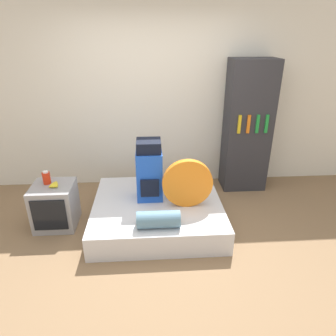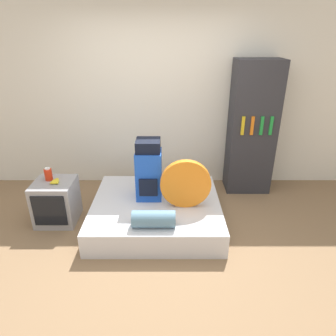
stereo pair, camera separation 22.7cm
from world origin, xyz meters
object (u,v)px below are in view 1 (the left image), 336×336
(television, at_px, (55,206))
(backpack, at_px, (149,171))
(canister, at_px, (46,178))
(tent_bag, at_px, (187,183))
(sleeping_roll, at_px, (158,219))
(bookshelf, at_px, (247,127))

(television, bearing_deg, backpack, 5.06)
(backpack, distance_m, canister, 1.22)
(tent_bag, relative_size, sleeping_roll, 1.28)
(sleeping_roll, distance_m, television, 1.35)
(backpack, distance_m, sleeping_roll, 0.70)
(backpack, relative_size, tent_bag, 1.27)
(backpack, height_order, tent_bag, backpack)
(backpack, relative_size, bookshelf, 0.40)
(television, bearing_deg, sleeping_roll, -23.54)
(bookshelf, bearing_deg, tent_bag, -134.53)
(sleeping_roll, bearing_deg, bookshelf, 46.51)
(bookshelf, bearing_deg, television, -161.25)
(bookshelf, bearing_deg, canister, -162.98)
(canister, height_order, bookshelf, bookshelf)
(television, bearing_deg, bookshelf, 18.75)
(television, relative_size, canister, 3.39)
(sleeping_roll, distance_m, bookshelf, 2.02)
(television, bearing_deg, canister, 134.48)
(backpack, bearing_deg, sleeping_roll, -82.65)
(backpack, height_order, sleeping_roll, backpack)
(sleeping_roll, bearing_deg, television, 156.46)
(television, relative_size, bookshelf, 0.29)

